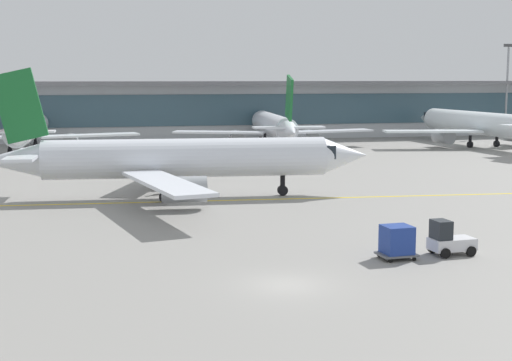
{
  "coord_description": "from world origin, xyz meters",
  "views": [
    {
      "loc": [
        -9.34,
        -35.14,
        10.39
      ],
      "look_at": [
        2.03,
        16.25,
        3.0
      ],
      "focal_mm": 52.22,
      "sensor_mm": 36.0,
      "label": 1
    }
  ],
  "objects_px": {
    "baggage_tug": "(449,240)",
    "gate_airplane_1": "(27,130)",
    "gate_airplane_2": "(273,126)",
    "taxiing_regional_jet": "(181,159)",
    "cargo_dolly_lead": "(397,241)",
    "apron_light_mast_1": "(507,86)",
    "gate_airplane_3": "(478,124)"
  },
  "relations": [
    {
      "from": "gate_airplane_1",
      "to": "gate_airplane_2",
      "type": "xyz_separation_m",
      "value": [
        34.64,
        1.03,
        -0.04
      ]
    },
    {
      "from": "taxiing_regional_jet",
      "to": "apron_light_mast_1",
      "type": "height_order",
      "value": "apron_light_mast_1"
    },
    {
      "from": "gate_airplane_3",
      "to": "taxiing_regional_jet",
      "type": "height_order",
      "value": "gate_airplane_3"
    },
    {
      "from": "gate_airplane_1",
      "to": "cargo_dolly_lead",
      "type": "xyz_separation_m",
      "value": [
        25.38,
        -66.24,
        -2.17
      ]
    },
    {
      "from": "gate_airplane_2",
      "to": "taxiing_regional_jet",
      "type": "height_order",
      "value": "taxiing_regional_jet"
    },
    {
      "from": "baggage_tug",
      "to": "apron_light_mast_1",
      "type": "distance_m",
      "value": 93.16
    },
    {
      "from": "cargo_dolly_lead",
      "to": "apron_light_mast_1",
      "type": "relative_size",
      "value": 0.14
    },
    {
      "from": "taxiing_regional_jet",
      "to": "gate_airplane_1",
      "type": "bearing_deg",
      "value": 115.01
    },
    {
      "from": "gate_airplane_1",
      "to": "gate_airplane_2",
      "type": "height_order",
      "value": "gate_airplane_1"
    },
    {
      "from": "apron_light_mast_1",
      "to": "baggage_tug",
      "type": "bearing_deg",
      "value": -122.77
    },
    {
      "from": "gate_airplane_2",
      "to": "baggage_tug",
      "type": "distance_m",
      "value": 67.31
    },
    {
      "from": "gate_airplane_2",
      "to": "cargo_dolly_lead",
      "type": "bearing_deg",
      "value": 176.68
    },
    {
      "from": "gate_airplane_3",
      "to": "cargo_dolly_lead",
      "type": "xyz_separation_m",
      "value": [
        -39.43,
        -62.23,
        -2.31
      ]
    },
    {
      "from": "baggage_tug",
      "to": "cargo_dolly_lead",
      "type": "distance_m",
      "value": 3.37
    },
    {
      "from": "gate_airplane_1",
      "to": "taxiing_regional_jet",
      "type": "distance_m",
      "value": 44.82
    },
    {
      "from": "gate_airplane_2",
      "to": "baggage_tug",
      "type": "xyz_separation_m",
      "value": [
        -5.91,
        -67.01,
        -2.29
      ]
    },
    {
      "from": "gate_airplane_3",
      "to": "cargo_dolly_lead",
      "type": "relative_size",
      "value": 15.28
    },
    {
      "from": "gate_airplane_2",
      "to": "cargo_dolly_lead",
      "type": "distance_m",
      "value": 67.94
    },
    {
      "from": "taxiing_regional_jet",
      "to": "baggage_tug",
      "type": "bearing_deg",
      "value": -57.83
    },
    {
      "from": "cargo_dolly_lead",
      "to": "apron_light_mast_1",
      "type": "bearing_deg",
      "value": 51.19
    },
    {
      "from": "baggage_tug",
      "to": "cargo_dolly_lead",
      "type": "relative_size",
      "value": 1.22
    },
    {
      "from": "cargo_dolly_lead",
      "to": "apron_light_mast_1",
      "type": "xyz_separation_m",
      "value": [
        53.6,
        78.32,
        7.59
      ]
    },
    {
      "from": "gate_airplane_3",
      "to": "apron_light_mast_1",
      "type": "bearing_deg",
      "value": -46.66
    },
    {
      "from": "gate_airplane_3",
      "to": "taxiing_regional_jet",
      "type": "xyz_separation_m",
      "value": [
        -48.88,
        -37.87,
        -0.03
      ]
    },
    {
      "from": "gate_airplane_2",
      "to": "gate_airplane_3",
      "type": "relative_size",
      "value": 0.95
    },
    {
      "from": "gate_airplane_2",
      "to": "apron_light_mast_1",
      "type": "height_order",
      "value": "apron_light_mast_1"
    },
    {
      "from": "baggage_tug",
      "to": "gate_airplane_1",
      "type": "bearing_deg",
      "value": 109.1
    },
    {
      "from": "gate_airplane_2",
      "to": "taxiing_regional_jet",
      "type": "relative_size",
      "value": 0.95
    },
    {
      "from": "gate_airplane_1",
      "to": "baggage_tug",
      "type": "height_order",
      "value": "gate_airplane_1"
    },
    {
      "from": "gate_airplane_1",
      "to": "baggage_tug",
      "type": "bearing_deg",
      "value": -154.03
    },
    {
      "from": "taxiing_regional_jet",
      "to": "apron_light_mast_1",
      "type": "relative_size",
      "value": 2.11
    },
    {
      "from": "baggage_tug",
      "to": "cargo_dolly_lead",
      "type": "bearing_deg",
      "value": 180.0
    }
  ]
}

